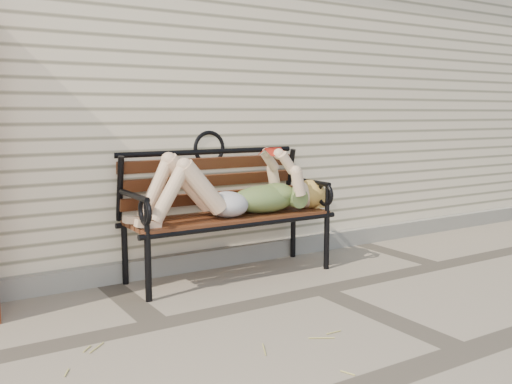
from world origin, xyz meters
TOP-DOWN VIEW (x-y plane):
  - ground at (0.00, 0.00)m, footprint 80.00×80.00m
  - house_wall at (0.00, 3.00)m, footprint 8.00×4.00m
  - foundation_strip at (0.00, 0.97)m, footprint 8.00×0.10m
  - garden_bench at (-0.37, 0.77)m, footprint 1.74×0.69m
  - reading_woman at (-0.36, 0.63)m, footprint 1.64×0.37m

SIDE VIEW (x-z plane):
  - ground at x=0.00m, z-range 0.00..0.00m
  - foundation_strip at x=0.00m, z-range 0.00..0.15m
  - garden_bench at x=-0.37m, z-range 0.07..1.19m
  - reading_woman at x=-0.36m, z-range 0.41..0.93m
  - house_wall at x=0.00m, z-range 0.00..3.00m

